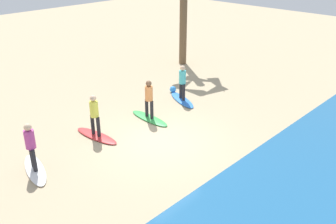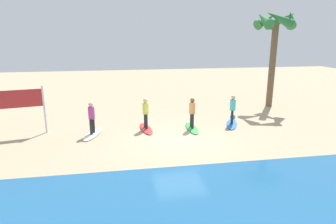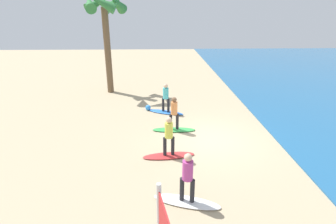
{
  "view_description": "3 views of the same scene",
  "coord_description": "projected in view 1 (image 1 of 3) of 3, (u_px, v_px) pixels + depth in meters",
  "views": [
    {
      "loc": [
        8.56,
        8.74,
        6.88
      ],
      "look_at": [
        -0.85,
        -0.34,
        0.81
      ],
      "focal_mm": 39.63,
      "sensor_mm": 36.0,
      "label": 1
    },
    {
      "loc": [
        2.84,
        13.22,
        5.0
      ],
      "look_at": [
        0.35,
        -1.27,
        1.11
      ],
      "focal_mm": 31.34,
      "sensor_mm": 36.0,
      "label": 2
    },
    {
      "loc": [
        10.86,
        -2.3,
        5.57
      ],
      "look_at": [
        -0.78,
        -1.91,
        1.08
      ],
      "focal_mm": 28.41,
      "sensor_mm": 36.0,
      "label": 3
    }
  ],
  "objects": [
    {
      "name": "surfboard_red",
      "position": [
        96.0,
        136.0,
        14.26
      ],
      "size": [
        0.78,
        2.15,
        0.09
      ],
      "primitive_type": "ellipsoid",
      "rotation": [
        0.0,
        0.0,
        1.68
      ],
      "color": "red",
      "rests_on": "ground"
    },
    {
      "name": "surfboard_white",
      "position": [
        35.0,
        170.0,
        12.15
      ],
      "size": [
        1.14,
        2.17,
        0.09
      ],
      "primitive_type": "ellipsoid",
      "rotation": [
        0.0,
        0.0,
        1.28
      ],
      "color": "white",
      "rests_on": "ground"
    },
    {
      "name": "surfer_white",
      "position": [
        30.0,
        143.0,
        11.74
      ],
      "size": [
        0.32,
        0.45,
        1.64
      ],
      "color": "#232328",
      "rests_on": "surfboard_white"
    },
    {
      "name": "surfer_red",
      "position": [
        94.0,
        112.0,
        13.84
      ],
      "size": [
        0.32,
        0.46,
        1.64
      ],
      "color": "#232328",
      "rests_on": "surfboard_red"
    },
    {
      "name": "surfer_blue",
      "position": [
        182.0,
        80.0,
        17.05
      ],
      "size": [
        0.32,
        0.44,
        1.64
      ],
      "color": "#232328",
      "rests_on": "surfboard_blue"
    },
    {
      "name": "beach_ball",
      "position": [
        173.0,
        89.0,
        18.38
      ],
      "size": [
        0.32,
        0.32,
        0.32
      ],
      "primitive_type": "sphere",
      "color": "#338CE5",
      "rests_on": "ground"
    },
    {
      "name": "ground_plane",
      "position": [
        159.0,
        141.0,
        13.99
      ],
      "size": [
        60.0,
        60.0,
        0.0
      ],
      "primitive_type": "plane",
      "color": "tan"
    },
    {
      "name": "surfboard_blue",
      "position": [
        182.0,
        100.0,
        17.46
      ],
      "size": [
        1.32,
        2.15,
        0.09
      ],
      "primitive_type": "ellipsoid",
      "rotation": [
        0.0,
        0.0,
        1.18
      ],
      "color": "blue",
      "rests_on": "ground"
    },
    {
      "name": "surfer_green",
      "position": [
        149.0,
        97.0,
        15.24
      ],
      "size": [
        0.32,
        0.46,
        1.64
      ],
      "color": "#232328",
      "rests_on": "surfboard_green"
    },
    {
      "name": "surfboard_green",
      "position": [
        149.0,
        118.0,
        15.66
      ],
      "size": [
        0.63,
        2.12,
        0.09
      ],
      "primitive_type": "ellipsoid",
      "rotation": [
        0.0,
        0.0,
        1.54
      ],
      "color": "green",
      "rests_on": "ground"
    }
  ]
}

